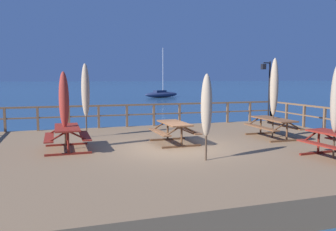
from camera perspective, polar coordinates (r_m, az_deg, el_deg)
name	(u,v)px	position (r m, az deg, el deg)	size (l,w,h in m)	color
ground_plane	(175,167)	(11.74, 1.20, -8.68)	(600.00, 600.00, 0.00)	navy
wooden_deck	(175,157)	(11.66, 1.21, -7.03)	(15.02, 10.91, 0.70)	#846647
railing_waterside_far	(141,111)	(16.54, -4.63, 0.68)	(14.82, 0.10, 1.09)	brown
picnic_table_mid_centre	(174,128)	(12.16, 1.06, -2.13)	(1.45, 1.85, 0.78)	brown
picnic_table_mid_right	(67,133)	(11.55, -16.56, -2.83)	(1.43, 1.94, 0.78)	maroon
picnic_table_back_left	(273,123)	(13.98, 17.23, -1.28)	(1.42, 2.13, 0.78)	brown
patio_umbrella_short_mid	(207,106)	(9.61, 6.48, 1.65)	(0.32, 0.32, 2.47)	#4C3828
patio_umbrella_tall_mid_right	(64,100)	(11.49, -17.05, 2.45)	(0.32, 0.32, 2.56)	#4C3828
patio_umbrella_tall_front	(274,87)	(13.85, 17.37, 4.51)	(0.32, 0.32, 3.11)	#4C3828
patio_umbrella_tall_back_right	(336,99)	(10.90, 26.40, 2.49)	(0.32, 0.32, 2.73)	#4C3828
patio_umbrella_tall_back_left	(86,91)	(13.71, -13.67, 4.08)	(0.32, 0.32, 2.91)	#4C3828
lamp_post_hooked	(267,82)	(18.53, 16.30, 5.35)	(0.66, 0.34, 3.20)	black
sailboat_distant	(161,94)	(53.66, -1.13, 3.61)	(6.23, 3.43, 7.72)	navy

